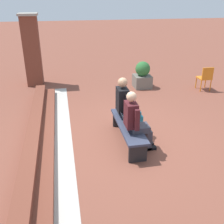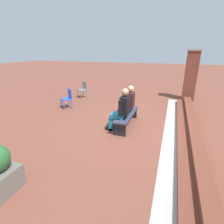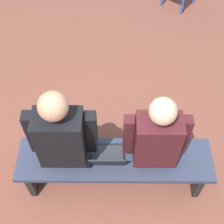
{
  "view_description": "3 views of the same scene",
  "coord_description": "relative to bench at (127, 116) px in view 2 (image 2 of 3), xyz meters",
  "views": [
    {
      "loc": [
        -5.2,
        1.24,
        3.11
      ],
      "look_at": [
        -0.54,
        0.33,
        0.95
      ],
      "focal_mm": 42.0,
      "sensor_mm": 36.0,
      "label": 1
    },
    {
      "loc": [
        5.24,
        1.24,
        2.49
      ],
      "look_at": [
        0.39,
        -0.45,
        0.64
      ],
      "focal_mm": 28.0,
      "sensor_mm": 36.0,
      "label": 2
    },
    {
      "loc": [
        -0.14,
        1.24,
        3.0
      ],
      "look_at": [
        -0.13,
        -0.44,
        0.72
      ],
      "focal_mm": 50.0,
      "sensor_mm": 36.0,
      "label": 3
    }
  ],
  "objects": [
    {
      "name": "ground_plane",
      "position": [
        0.16,
        0.11,
        -0.35
      ],
      "size": [
        60.0,
        60.0,
        0.0
      ],
      "primitive_type": "plane",
      "color": "brown"
    },
    {
      "name": "concrete_strip",
      "position": [
        0.0,
        1.46,
        -0.35
      ],
      "size": [
        8.07,
        0.4,
        0.01
      ],
      "primitive_type": "cube",
      "color": "#B7B2A8",
      "rests_on": "ground"
    },
    {
      "name": "brick_steps",
      "position": [
        0.0,
        2.01,
        -0.23
      ],
      "size": [
        7.27,
        0.6,
        0.3
      ],
      "color": "brown",
      "rests_on": "ground"
    },
    {
      "name": "brick_pillar_left_of_steps",
      "position": [
        -4.31,
        2.17,
        0.91
      ],
      "size": [
        0.64,
        0.64,
        2.51
      ],
      "color": "brown",
      "rests_on": "ground"
    },
    {
      "name": "bench",
      "position": [
        0.0,
        0.0,
        0.0
      ],
      "size": [
        1.8,
        0.44,
        0.45
      ],
      "color": "#33384C",
      "rests_on": "ground"
    },
    {
      "name": "person_student",
      "position": [
        -0.34,
        -0.07,
        0.36
      ],
      "size": [
        0.54,
        0.68,
        1.34
      ],
      "color": "#383842",
      "rests_on": "ground"
    },
    {
      "name": "person_adult",
      "position": [
        0.44,
        -0.07,
        0.38
      ],
      "size": [
        0.57,
        0.73,
        1.4
      ],
      "color": "teal",
      "rests_on": "ground"
    },
    {
      "name": "laptop",
      "position": [
        0.07,
        0.01,
        0.15
      ],
      "size": [
        0.32,
        0.29,
        0.21
      ],
      "color": "black",
      "rests_on": "bench"
    },
    {
      "name": "plastic_chair_far_left",
      "position": [
        -2.92,
        -3.21,
        0.13
      ],
      "size": [
        0.57,
        0.57,
        0.84
      ],
      "color": "gray",
      "rests_on": "ground"
    },
    {
      "name": "plastic_chair_near_bench_left",
      "position": [
        -1.06,
        -2.99,
        0.13
      ],
      "size": [
        0.59,
        0.59,
        0.84
      ],
      "color": "#2D56B7",
      "rests_on": "ground"
    }
  ]
}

